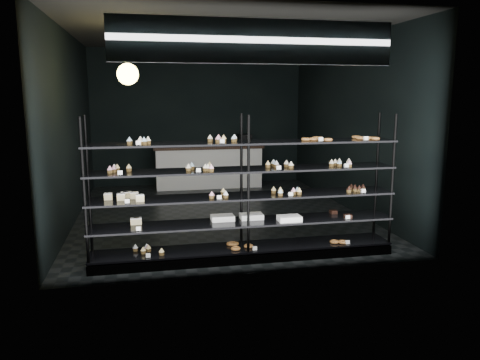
{
  "coord_description": "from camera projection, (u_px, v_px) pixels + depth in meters",
  "views": [
    {
      "loc": [
        -1.27,
        -8.27,
        2.16
      ],
      "look_at": [
        0.03,
        -1.9,
        0.96
      ],
      "focal_mm": 35.0,
      "sensor_mm": 36.0,
      "label": 1
    }
  ],
  "objects": [
    {
      "name": "service_counter",
      "position": [
        209.0,
        166.0,
        10.97
      ],
      "size": [
        2.53,
        0.65,
        1.23
      ],
      "color": "silver",
      "rests_on": "room"
    },
    {
      "name": "signage",
      "position": [
        256.0,
        41.0,
        5.3
      ],
      "size": [
        3.3,
        0.05,
        0.5
      ],
      "color": "#110E46",
      "rests_on": "room"
    },
    {
      "name": "room",
      "position": [
        217.0,
        126.0,
        8.33
      ],
      "size": [
        5.01,
        6.01,
        3.2
      ],
      "color": "black",
      "rests_on": "ground"
    },
    {
      "name": "pendant_lamp",
      "position": [
        128.0,
        74.0,
        6.88
      ],
      "size": [
        0.31,
        0.31,
        0.89
      ],
      "color": "black",
      "rests_on": "room"
    },
    {
      "name": "display_shelf",
      "position": [
        243.0,
        213.0,
        6.13
      ],
      "size": [
        4.0,
        0.5,
        1.91
      ],
      "color": "black",
      "rests_on": "room"
    }
  ]
}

